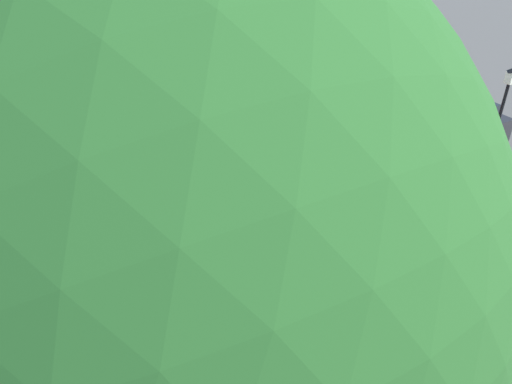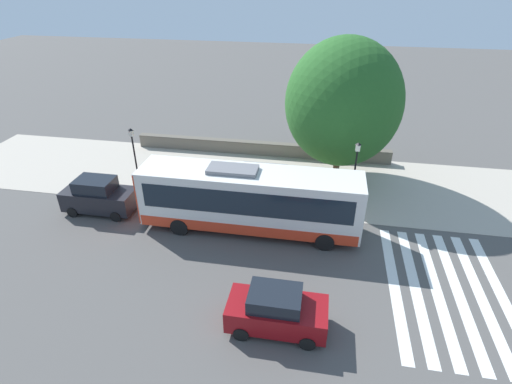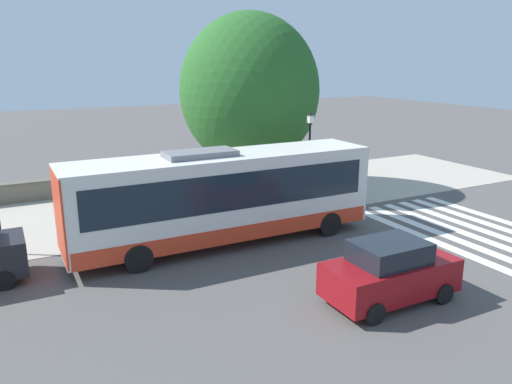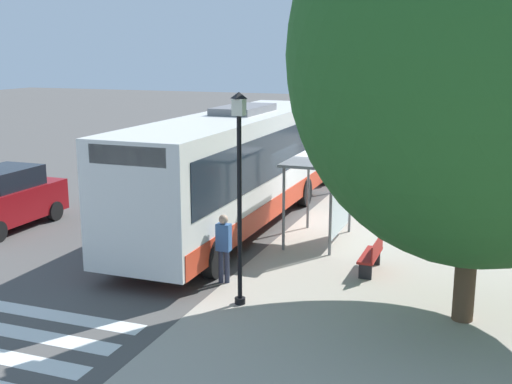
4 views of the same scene
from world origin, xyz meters
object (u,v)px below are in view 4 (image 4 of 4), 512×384
object	(u,v)px
bench	(372,255)
shade_tree	(482,55)
street_lamp_far	(239,183)
parked_car_behind_bus	(319,153)
parked_car_far_lane	(4,199)
street_lamp_near	(370,122)
bus	(233,168)
bus_shelter	(324,174)
pedestrian	(224,243)

from	to	relation	value
bench	shade_tree	bearing A→B (deg)	135.55
street_lamp_far	parked_car_behind_bus	bearing A→B (deg)	-81.42
parked_car_behind_bus	parked_car_far_lane	bearing A→B (deg)	58.87
street_lamp_near	parked_car_behind_bus	xyz separation A→B (m)	(2.49, -1.42, -1.63)
parked_car_far_lane	parked_car_behind_bus	bearing A→B (deg)	-121.13
bus	street_lamp_near	bearing A→B (deg)	-109.16
bus_shelter	street_lamp_far	world-z (taller)	street_lamp_far
street_lamp_far	bench	bearing A→B (deg)	-126.94
parked_car_far_lane	bench	bearing A→B (deg)	179.53
shade_tree	parked_car_behind_bus	distance (m)	16.28
bus_shelter	bench	bearing A→B (deg)	130.41
bus_shelter	street_lamp_near	distance (m)	8.22
bench	parked_car_behind_bus	xyz separation A→B (m)	(4.60, -11.79, 0.58)
bus	street_lamp_far	distance (m)	6.22
bus	shade_tree	distance (m)	9.29
bus	street_lamp_far	bearing A→B (deg)	113.80
pedestrian	parked_car_far_lane	xyz separation A→B (m)	(8.45, -2.10, -0.07)
shade_tree	bus_shelter	bearing A→B (deg)	-46.86
street_lamp_near	shade_tree	size ratio (longest dim) A/B	0.47
pedestrian	bus	bearing A→B (deg)	-70.29
street_lamp_far	parked_car_behind_bus	world-z (taller)	street_lamp_far
street_lamp_far	parked_car_behind_bus	xyz separation A→B (m)	(2.25, -14.91, -1.71)
bus	bus_shelter	size ratio (longest dim) A/B	4.37
bus_shelter	parked_car_behind_bus	distance (m)	10.05
bus	shade_tree	bearing A→B (deg)	146.16
street_lamp_far	pedestrian	bearing A→B (deg)	-52.22
bus_shelter	parked_car_behind_bus	size ratio (longest dim) A/B	0.65
street_lamp_far	shade_tree	size ratio (longest dim) A/B	0.49
bus_shelter	shade_tree	xyz separation A→B (m)	(-4.18, 4.46, 3.39)
bench	street_lamp_far	size ratio (longest dim) A/B	0.31
street_lamp_far	parked_car_far_lane	distance (m)	10.02
shade_tree	parked_car_far_lane	bearing A→B (deg)	-9.63
bus_shelter	pedestrian	bearing A→B (deg)	71.96
street_lamp_far	street_lamp_near	bearing A→B (deg)	-91.01
pedestrian	street_lamp_far	size ratio (longest dim) A/B	0.36
pedestrian	street_lamp_near	size ratio (longest dim) A/B	0.38
pedestrian	parked_car_far_lane	world-z (taller)	parked_car_far_lane
bench	parked_car_far_lane	distance (m)	11.67
pedestrian	street_lamp_near	world-z (taller)	street_lamp_near
street_lamp_near	bus_shelter	bearing A→B (deg)	91.78
bus_shelter	parked_car_behind_bus	world-z (taller)	bus_shelter
bus	bus_shelter	bearing A→B (deg)	173.44
bus_shelter	shade_tree	bearing A→B (deg)	133.14
bus	parked_car_far_lane	bearing A→B (deg)	19.56
bus	shade_tree	size ratio (longest dim) A/B	1.27
bench	parked_car_far_lane	bearing A→B (deg)	-0.47
bus	shade_tree	world-z (taller)	shade_tree
street_lamp_far	shade_tree	bearing A→B (deg)	-169.77
bus_shelter	street_lamp_near	size ratio (longest dim) A/B	0.61
pedestrian	street_lamp_far	xyz separation A→B (m)	(-0.87, 1.12, 1.76)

